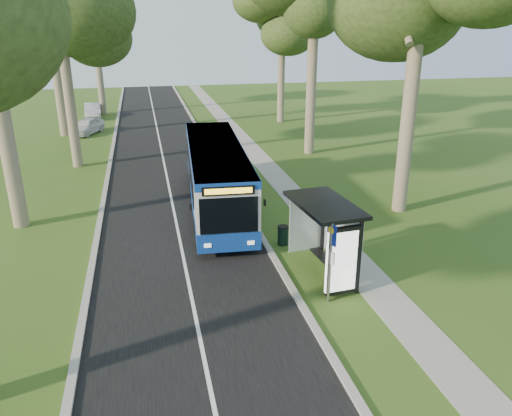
{
  "coord_description": "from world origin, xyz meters",
  "views": [
    {
      "loc": [
        -4.65,
        -15.19,
        8.88
      ],
      "look_at": [
        -0.35,
        3.7,
        1.6
      ],
      "focal_mm": 35.0,
      "sensor_mm": 36.0,
      "label": 1
    }
  ],
  "objects_px": {
    "car_white": "(87,126)",
    "bus_stop_sign": "(331,255)",
    "litter_bin": "(283,235)",
    "bus_shelter": "(332,230)",
    "car_silver": "(93,111)",
    "bus": "(216,176)"
  },
  "relations": [
    {
      "from": "car_white",
      "to": "bus_stop_sign",
      "type": "bearing_deg",
      "value": -47.01
    },
    {
      "from": "litter_bin",
      "to": "bus_shelter",
      "type": "bearing_deg",
      "value": -77.8
    },
    {
      "from": "car_white",
      "to": "car_silver",
      "type": "distance_m",
      "value": 7.65
    },
    {
      "from": "bus",
      "to": "bus_stop_sign",
      "type": "height_order",
      "value": "bus"
    },
    {
      "from": "bus_stop_sign",
      "to": "bus_shelter",
      "type": "height_order",
      "value": "bus_shelter"
    },
    {
      "from": "litter_bin",
      "to": "car_white",
      "type": "bearing_deg",
      "value": 111.87
    },
    {
      "from": "bus",
      "to": "bus_shelter",
      "type": "bearing_deg",
      "value": -68.0
    },
    {
      "from": "car_silver",
      "to": "bus_shelter",
      "type": "bearing_deg",
      "value": -77.48
    },
    {
      "from": "bus",
      "to": "bus_shelter",
      "type": "relative_size",
      "value": 3.45
    },
    {
      "from": "bus_shelter",
      "to": "litter_bin",
      "type": "xyz_separation_m",
      "value": [
        -0.76,
        3.53,
        -1.64
      ]
    },
    {
      "from": "bus",
      "to": "car_silver",
      "type": "xyz_separation_m",
      "value": [
        -8.01,
        27.5,
        -0.97
      ]
    },
    {
      "from": "bus_shelter",
      "to": "litter_bin",
      "type": "height_order",
      "value": "bus_shelter"
    },
    {
      "from": "bus_stop_sign",
      "to": "litter_bin",
      "type": "xyz_separation_m",
      "value": [
        -0.25,
        4.77,
        -1.34
      ]
    },
    {
      "from": "bus_stop_sign",
      "to": "car_white",
      "type": "relative_size",
      "value": 0.73
    },
    {
      "from": "litter_bin",
      "to": "car_white",
      "type": "xyz_separation_m",
      "value": [
        -9.99,
        24.88,
        0.24
      ]
    },
    {
      "from": "bus_shelter",
      "to": "bus_stop_sign",
      "type": "bearing_deg",
      "value": -118.03
    },
    {
      "from": "litter_bin",
      "to": "car_white",
      "type": "distance_m",
      "value": 26.81
    },
    {
      "from": "bus",
      "to": "car_white",
      "type": "distance_m",
      "value": 21.41
    },
    {
      "from": "litter_bin",
      "to": "car_silver",
      "type": "relative_size",
      "value": 0.2
    },
    {
      "from": "bus_shelter",
      "to": "car_white",
      "type": "height_order",
      "value": "bus_shelter"
    },
    {
      "from": "bus_shelter",
      "to": "car_silver",
      "type": "height_order",
      "value": "bus_shelter"
    },
    {
      "from": "bus_stop_sign",
      "to": "litter_bin",
      "type": "distance_m",
      "value": 4.96
    }
  ]
}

